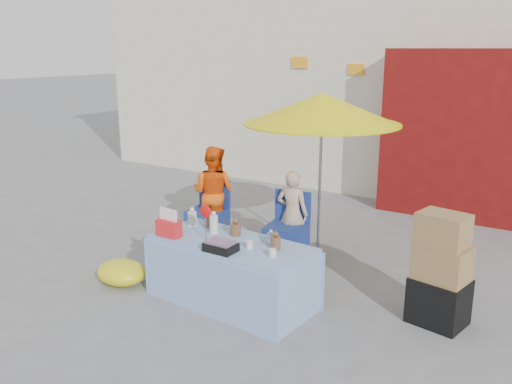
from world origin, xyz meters
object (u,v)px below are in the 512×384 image
Objects in this scene: box_stack at (441,274)px; vendor_beige at (292,214)px; chair_left at (208,223)px; vendor_orange at (213,193)px; chair_right at (287,240)px; umbrella at (322,109)px; market_table at (231,271)px.

vendor_beige is at bearing 159.07° from box_stack.
chair_left is 0.42m from vendor_orange.
box_stack is (2.06, -0.65, 0.26)m from chair_right.
umbrella reaches higher than box_stack.
vendor_beige reaches higher than box_stack.
vendor_orange is 1.18× the size of box_stack.
vendor_orange reaches higher than market_table.
chair_left is at bearing -169.62° from umbrella.
chair_left is 1.25m from chair_right.
umbrella reaches higher than chair_left.
vendor_orange is 0.63× the size of umbrella.
vendor_orange is 1.16× the size of vendor_beige.
chair_left is 0.76× the size of box_stack.
vendor_orange reaches higher than chair_right.
box_stack is (3.31, -0.65, 0.26)m from chair_left.
market_table is 2.13× the size of chair_right.
vendor_beige is 1.01× the size of box_stack.
market_table is 1.92m from chair_left.
umbrella is (1.55, 0.15, 1.23)m from vendor_orange.
chair_right is 0.41× the size of umbrella.
market_table reaches higher than chair_right.
market_table is at bearing 123.97° from vendor_orange.
chair_left is at bearing -1.99° from vendor_beige.
vendor_orange is at bearing 80.93° from chair_left.
vendor_beige is (0.00, 0.13, 0.31)m from chair_right.
chair_right is at bearing 80.93° from vendor_beige.
chair_left is at bearing 171.88° from chair_right.
chair_left is at bearing 80.93° from vendor_orange.
market_table is 1.62× the size of box_stack.
box_stack reaches higher than chair_left.
box_stack is at bearing -19.27° from chair_left.
market_table is 2.04m from vendor_orange.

